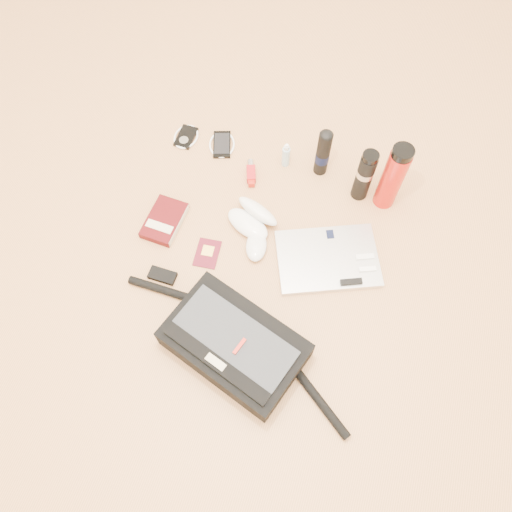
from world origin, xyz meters
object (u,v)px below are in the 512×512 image
at_px(laptop, 328,259).
at_px(thermos_red, 393,177).
at_px(book, 165,221).
at_px(messenger_bag, 234,344).
at_px(thermos_black, 365,175).

xyz_separation_m(laptop, thermos_red, (0.13, 0.30, 0.13)).
bearing_deg(thermos_red, book, -155.02).
bearing_deg(laptop, messenger_bag, -140.51).
bearing_deg(thermos_black, book, -151.95).
distance_m(messenger_bag, book, 0.54).
relative_size(laptop, thermos_black, 1.76).
bearing_deg(thermos_red, laptop, -113.55).
relative_size(messenger_bag, laptop, 2.01).
height_order(messenger_bag, thermos_red, thermos_red).
distance_m(thermos_black, thermos_red, 0.10).
height_order(laptop, thermos_red, thermos_red).
height_order(book, thermos_black, thermos_black).
relative_size(thermos_black, thermos_red, 0.79).
relative_size(messenger_bag, thermos_black, 3.55).
bearing_deg(laptop, thermos_black, 59.35).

